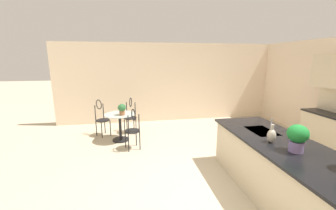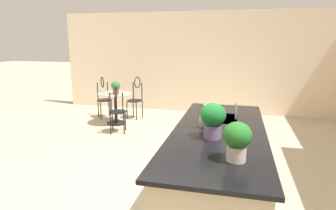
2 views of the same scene
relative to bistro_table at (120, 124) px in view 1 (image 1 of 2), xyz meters
name	(u,v)px [view 1 (image 1 of 2)]	position (x,y,z in m)	size (l,w,h in m)	color
ground_plane	(220,190)	(2.56, 1.74, -0.45)	(40.00, 40.00, 0.00)	beige
wall_left_window	(172,83)	(-1.70, 1.74, 0.90)	(0.12, 7.80, 2.70)	beige
kitchen_island	(280,170)	(2.86, 2.59, 0.02)	(2.80, 1.06, 0.92)	beige
bistro_table	(120,124)	(0.00, 0.00, 0.00)	(0.80, 0.80, 0.74)	black
chair_near_window	(133,127)	(0.66, 0.33, 0.13)	(0.52, 0.47, 1.04)	black
chair_by_island	(101,116)	(-0.50, -0.54, 0.13)	(0.53, 0.53, 1.04)	black
chair_toward_desk	(130,114)	(-0.62, 0.28, 0.13)	(0.51, 0.45, 1.04)	black
sink_faucet	(271,124)	(2.31, 2.77, 0.58)	(0.02, 0.02, 0.22)	#B2B5BA
potted_plant_on_table	(122,109)	(0.12, 0.07, 0.46)	(0.21, 0.21, 0.30)	#9E603D
potted_plant_counter_near	(297,136)	(3.16, 2.54, 0.69)	(0.27, 0.27, 0.38)	#7A669E
vase_on_counter	(272,136)	(2.81, 2.41, 0.58)	(0.13, 0.13, 0.29)	#BCB29E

